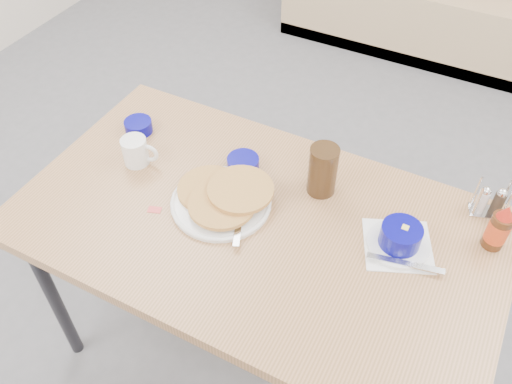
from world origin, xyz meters
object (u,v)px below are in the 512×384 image
at_px(dining_table, 257,234).
at_px(condiment_caddy, 490,202).
at_px(pancake_plate, 223,198).
at_px(syrup_bottle, 499,229).
at_px(amber_tumbler, 323,170).
at_px(coffee_mug, 136,151).
at_px(creamer_bowl, 138,126).
at_px(butter_bowl, 243,164).
at_px(grits_setting, 400,239).

xyz_separation_m(dining_table, condiment_caddy, (0.58, 0.34, 0.10)).
relative_size(pancake_plate, syrup_bottle, 1.92).
xyz_separation_m(pancake_plate, amber_tumbler, (0.24, 0.19, 0.06)).
relative_size(pancake_plate, condiment_caddy, 2.58).
relative_size(coffee_mug, creamer_bowl, 1.27).
xyz_separation_m(coffee_mug, condiment_caddy, (1.03, 0.29, -0.01)).
distance_m(coffee_mug, amber_tumbler, 0.59).
height_order(pancake_plate, condiment_caddy, condiment_caddy).
distance_m(creamer_bowl, butter_bowl, 0.40).
bearing_deg(pancake_plate, grits_setting, 9.14).
distance_m(grits_setting, amber_tumbler, 0.30).
xyz_separation_m(butter_bowl, condiment_caddy, (0.72, 0.17, 0.02)).
distance_m(dining_table, butter_bowl, 0.24).
xyz_separation_m(grits_setting, butter_bowl, (-0.53, 0.07, -0.01)).
distance_m(creamer_bowl, condiment_caddy, 1.13).
height_order(pancake_plate, creamer_bowl, pancake_plate).
bearing_deg(syrup_bottle, condiment_caddy, 107.97).
distance_m(coffee_mug, creamer_bowl, 0.16).
relative_size(dining_table, butter_bowl, 13.93).
xyz_separation_m(dining_table, syrup_bottle, (0.62, 0.22, 0.13)).
bearing_deg(grits_setting, condiment_caddy, 51.90).
distance_m(pancake_plate, amber_tumbler, 0.31).
height_order(grits_setting, condiment_caddy, condiment_caddy).
height_order(dining_table, butter_bowl, butter_bowl).
relative_size(grits_setting, condiment_caddy, 2.26).
relative_size(grits_setting, syrup_bottle, 1.69).
distance_m(pancake_plate, syrup_bottle, 0.77).
distance_m(dining_table, syrup_bottle, 0.67).
bearing_deg(amber_tumbler, pancake_plate, -141.70).
bearing_deg(dining_table, amber_tumbler, 60.39).
height_order(pancake_plate, butter_bowl, pancake_plate).
height_order(amber_tumbler, syrup_bottle, amber_tumbler).
distance_m(pancake_plate, grits_setting, 0.52).
xyz_separation_m(grits_setting, condiment_caddy, (0.19, 0.24, 0.01)).
relative_size(butter_bowl, syrup_bottle, 0.65).
relative_size(coffee_mug, syrup_bottle, 0.76).
bearing_deg(coffee_mug, dining_table, -5.83).
bearing_deg(grits_setting, syrup_bottle, 28.88).
bearing_deg(condiment_caddy, pancake_plate, -172.48).
bearing_deg(coffee_mug, pancake_plate, -5.35).
height_order(pancake_plate, syrup_bottle, syrup_bottle).
relative_size(pancake_plate, amber_tumbler, 1.83).
relative_size(pancake_plate, butter_bowl, 2.96).
distance_m(coffee_mug, butter_bowl, 0.34).
bearing_deg(condiment_caddy, grits_setting, -145.45).
relative_size(creamer_bowl, amber_tumbler, 0.57).
height_order(coffee_mug, butter_bowl, coffee_mug).
xyz_separation_m(butter_bowl, syrup_bottle, (0.75, 0.05, 0.04)).
xyz_separation_m(amber_tumbler, condiment_caddy, (0.47, 0.14, -0.04)).
bearing_deg(dining_table, pancake_plate, 172.86).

